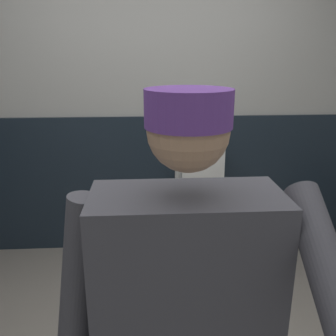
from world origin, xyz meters
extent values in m
cube|color=#B2B2AD|center=(0.00, 1.64, 1.29)|extent=(4.80, 0.12, 2.58)
cube|color=#19232D|center=(0.00, 1.56, 0.60)|extent=(4.20, 0.03, 1.21)
cube|color=white|center=(0.37, 1.55, 0.83)|extent=(0.40, 0.05, 0.65)
cube|color=white|center=(0.37, 1.38, 0.78)|extent=(0.34, 0.30, 0.45)
cylinder|color=#B7BABF|center=(0.37, 1.54, 1.12)|extent=(0.04, 0.04, 0.24)
cylinder|color=#B7BABF|center=(0.37, 1.51, 0.28)|extent=(0.05, 0.05, 0.55)
cube|color=#3F3F47|center=(0.02, -0.63, 1.08)|extent=(0.50, 0.24, 0.58)
cylinder|color=#3F3F47|center=(-0.27, -0.63, 1.10)|extent=(0.17, 0.09, 0.56)
cylinder|color=#3F3F47|center=(0.31, -0.85, 1.21)|extent=(0.09, 0.50, 0.39)
sphere|color=tan|center=(0.02, -0.63, 1.53)|extent=(0.20, 0.20, 0.20)
cylinder|color=#60388C|center=(0.02, -0.63, 1.59)|extent=(0.21, 0.21, 0.09)
camera|label=1|loc=(-0.08, -1.48, 1.71)|focal=38.61mm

